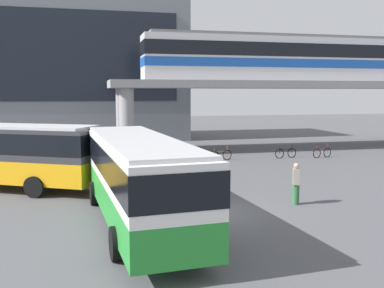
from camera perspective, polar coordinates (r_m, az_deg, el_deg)
The scene contains 9 objects.
ground_plane at distance 27.36m, azimuth -3.61°, elevation -3.40°, with size 120.00×120.00×0.00m, color #515156.
station_building at distance 47.37m, azimuth -18.88°, elevation 9.53°, with size 28.44×10.14×14.81m.
elevated_platform at distance 39.10m, azimuth 13.61°, elevation 6.71°, with size 32.12×5.66×5.74m.
train at distance 38.85m, azimuth 12.62°, elevation 10.87°, with size 25.20×2.96×3.84m.
bus_main at distance 15.84m, azimuth -7.11°, elevation -3.58°, with size 3.43×11.21×3.22m.
bicycle_black at distance 33.00m, azimuth 12.11°, elevation -1.16°, with size 1.78×0.30×1.04m.
bicycle_brown at distance 31.27m, azimuth 3.76°, elevation -1.45°, with size 1.76×0.45×1.04m.
bicycle_red at distance 33.84m, azimuth 16.58°, elevation -1.09°, with size 1.74×0.53×1.04m.
pedestrian_by_bike_rack at distance 19.43m, azimuth 13.37°, elevation -5.19°, with size 0.39×0.47×1.80m.
Camera 1 is at (-4.49, -16.56, 4.82)m, focal length 40.98 mm.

